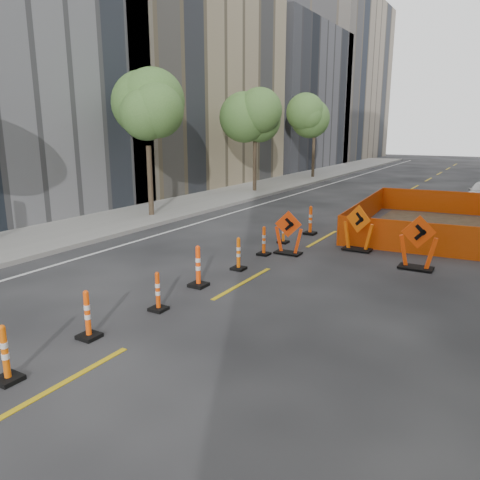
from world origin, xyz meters
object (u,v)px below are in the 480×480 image
Objects in this scene: channelizer_6 at (264,241)px; chevron_sign_left at (289,233)px; chevron_sign_center at (358,228)px; channelizer_2 at (87,314)px; chevron_sign_right at (418,243)px; channelizer_4 at (198,266)px; channelizer_5 at (238,254)px; channelizer_3 at (158,291)px; channelizer_8 at (310,220)px; channelizer_1 at (5,353)px; channelizer_7 at (283,231)px.

channelizer_6 is 0.66× the size of chevron_sign_left.
chevron_sign_center is (2.49, 2.11, 0.31)m from channelizer_6.
chevron_sign_right is (4.74, 8.19, 0.31)m from channelizer_2.
channelizer_2 is 0.90× the size of channelizer_4.
channelizer_2 reaches higher than channelizer_5.
channelizer_8 is (0.01, 9.15, 0.10)m from channelizer_3.
channelizer_1 is 11.04m from chevron_sign_right.
channelizer_3 is at bearing 82.32° from channelizer_2.
channelizer_1 reaches higher than channelizer_6.
channelizer_6 is at bearing -92.25° from channelizer_8.
channelizer_5 is 0.67× the size of chevron_sign_left.
channelizer_4 is 4.24m from chevron_sign_left.
channelizer_1 reaches higher than channelizer_7.
chevron_sign_left is (0.75, 7.85, 0.23)m from channelizer_2.
channelizer_1 is 11.53m from chevron_sign_center.
channelizer_1 is at bearing -137.08° from chevron_sign_right.
chevron_sign_center is (2.35, 7.60, 0.33)m from channelizer_3.
channelizer_4 is 0.76× the size of chevron_sign_left.
channelizer_1 is 0.62× the size of chevron_sign_right.
channelizer_6 is 0.61× the size of chevron_sign_center.
channelizer_5 is at bearing -86.45° from channelizer_6.
channelizer_8 is at bearing 89.69° from channelizer_5.
channelizer_2 is at bearing -97.68° from channelizer_3.
channelizer_7 is 0.82× the size of channelizer_8.
channelizer_4 is 6.51m from chevron_sign_right.
channelizer_3 is 0.94× the size of channelizer_5.
channelizer_2 is 0.89× the size of channelizer_8.
chevron_sign_center is at bearing 77.57° from channelizer_1.
channelizer_6 is at bearing -85.14° from channelizer_7.
chevron_sign_right is at bearing 65.24° from channelizer_1.
channelizer_6 is 0.86× the size of channelizer_8.
channelizer_5 is (-0.02, 3.66, 0.03)m from channelizer_3.
channelizer_7 is at bearing 146.41° from chevron_sign_right.
chevron_sign_right is (4.49, -2.78, 0.25)m from channelizer_8.
channelizer_5 is 3.67m from channelizer_7.
chevron_sign_right is at bearing -11.28° from channelizer_7.
chevron_sign_right is at bearing -31.82° from channelizer_8.
channelizer_1 is at bearing -89.16° from channelizer_7.
channelizer_8 is at bearing 80.71° from channelizer_7.
chevron_sign_center reaches higher than channelizer_5.
chevron_sign_right reaches higher than channelizer_3.
channelizer_8 reaches higher than channelizer_7.
chevron_sign_center is at bearing 74.60° from channelizer_2.
channelizer_5 is 1.06× the size of channelizer_7.
channelizer_5 is at bearing 85.35° from channelizer_4.
channelizer_8 reaches higher than channelizer_6.
channelizer_1 is 7.32m from channelizer_5.
channelizer_3 is at bearing -90.04° from channelizer_8.
channelizer_2 is 7.88m from chevron_sign_left.
channelizer_7 is 0.57× the size of chevron_sign_right.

